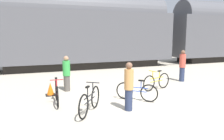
{
  "coord_description": "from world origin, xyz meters",
  "views": [
    {
      "loc": [
        -3.95,
        -7.07,
        2.5
      ],
      "look_at": [
        -0.91,
        1.09,
        1.1
      ],
      "focal_mm": 35.0,
      "sensor_mm": 36.0,
      "label": 1
    }
  ],
  "objects_px": {
    "bicycle_blue": "(137,91)",
    "person_in_green": "(67,74)",
    "bicycle_maroon": "(57,93)",
    "traffic_cone": "(50,89)",
    "bicycle_yellow": "(157,81)",
    "person_in_tan": "(129,86)",
    "freight_train": "(86,29)",
    "person_in_red": "(182,66)",
    "bicycle_black": "(90,101)"
  },
  "relations": [
    {
      "from": "traffic_cone",
      "to": "bicycle_maroon",
      "type": "bearing_deg",
      "value": -83.61
    },
    {
      "from": "person_in_red",
      "to": "traffic_cone",
      "type": "height_order",
      "value": "person_in_red"
    },
    {
      "from": "bicycle_maroon",
      "to": "freight_train",
      "type": "bearing_deg",
      "value": 69.25
    },
    {
      "from": "person_in_tan",
      "to": "traffic_cone",
      "type": "bearing_deg",
      "value": 65.68
    },
    {
      "from": "bicycle_yellow",
      "to": "person_in_green",
      "type": "distance_m",
      "value": 4.12
    },
    {
      "from": "freight_train",
      "to": "person_in_tan",
      "type": "bearing_deg",
      "value": -95.66
    },
    {
      "from": "person_in_green",
      "to": "traffic_cone",
      "type": "distance_m",
      "value": 1.06
    },
    {
      "from": "bicycle_blue",
      "to": "bicycle_yellow",
      "type": "relative_size",
      "value": 0.75
    },
    {
      "from": "freight_train",
      "to": "bicycle_yellow",
      "type": "distance_m",
      "value": 8.35
    },
    {
      "from": "person_in_tan",
      "to": "bicycle_blue",
      "type": "bearing_deg",
      "value": -13.16
    },
    {
      "from": "person_in_red",
      "to": "bicycle_yellow",
      "type": "bearing_deg",
      "value": 177.6
    },
    {
      "from": "bicycle_maroon",
      "to": "person_in_green",
      "type": "height_order",
      "value": "person_in_green"
    },
    {
      "from": "freight_train",
      "to": "person_in_green",
      "type": "height_order",
      "value": "freight_train"
    },
    {
      "from": "bicycle_black",
      "to": "person_in_red",
      "type": "relative_size",
      "value": 0.91
    },
    {
      "from": "freight_train",
      "to": "bicycle_blue",
      "type": "relative_size",
      "value": 34.65
    },
    {
      "from": "traffic_cone",
      "to": "bicycle_yellow",
      "type": "bearing_deg",
      "value": -8.78
    },
    {
      "from": "bicycle_maroon",
      "to": "bicycle_yellow",
      "type": "bearing_deg",
      "value": 5.87
    },
    {
      "from": "freight_train",
      "to": "bicycle_maroon",
      "type": "bearing_deg",
      "value": -110.75
    },
    {
      "from": "bicycle_blue",
      "to": "bicycle_maroon",
      "type": "xyz_separation_m",
      "value": [
        -2.9,
        0.74,
        0.04
      ]
    },
    {
      "from": "freight_train",
      "to": "bicycle_maroon",
      "type": "height_order",
      "value": "freight_train"
    },
    {
      "from": "bicycle_black",
      "to": "traffic_cone",
      "type": "bearing_deg",
      "value": 111.3
    },
    {
      "from": "person_in_green",
      "to": "person_in_red",
      "type": "relative_size",
      "value": 0.93
    },
    {
      "from": "person_in_tan",
      "to": "bicycle_black",
      "type": "bearing_deg",
      "value": 107.08
    },
    {
      "from": "bicycle_blue",
      "to": "bicycle_black",
      "type": "distance_m",
      "value": 2.13
    },
    {
      "from": "bicycle_yellow",
      "to": "person_in_green",
      "type": "bearing_deg",
      "value": 162.77
    },
    {
      "from": "person_in_red",
      "to": "traffic_cone",
      "type": "xyz_separation_m",
      "value": [
        -6.97,
        -0.41,
        -0.61
      ]
    },
    {
      "from": "freight_train",
      "to": "traffic_cone",
      "type": "distance_m",
      "value": 8.27
    },
    {
      "from": "bicycle_maroon",
      "to": "person_in_green",
      "type": "xyz_separation_m",
      "value": [
        0.63,
        1.68,
        0.39
      ]
    },
    {
      "from": "bicycle_blue",
      "to": "bicycle_black",
      "type": "relative_size",
      "value": 0.81
    },
    {
      "from": "bicycle_blue",
      "to": "person_in_green",
      "type": "distance_m",
      "value": 3.35
    },
    {
      "from": "bicycle_blue",
      "to": "person_in_green",
      "type": "xyz_separation_m",
      "value": [
        -2.27,
        2.42,
        0.43
      ]
    },
    {
      "from": "bicycle_black",
      "to": "bicycle_yellow",
      "type": "relative_size",
      "value": 0.92
    },
    {
      "from": "bicycle_maroon",
      "to": "person_in_red",
      "type": "height_order",
      "value": "person_in_red"
    },
    {
      "from": "freight_train",
      "to": "bicycle_black",
      "type": "bearing_deg",
      "value": -103.08
    },
    {
      "from": "person_in_red",
      "to": "person_in_green",
      "type": "bearing_deg",
      "value": 150.61
    },
    {
      "from": "bicycle_blue",
      "to": "bicycle_yellow",
      "type": "bearing_deg",
      "value": 36.44
    },
    {
      "from": "bicycle_maroon",
      "to": "person_in_red",
      "type": "distance_m",
      "value": 7.03
    },
    {
      "from": "bicycle_maroon",
      "to": "traffic_cone",
      "type": "relative_size",
      "value": 3.35
    },
    {
      "from": "bicycle_maroon",
      "to": "traffic_cone",
      "type": "distance_m",
      "value": 1.21
    },
    {
      "from": "bicycle_blue",
      "to": "traffic_cone",
      "type": "distance_m",
      "value": 3.6
    },
    {
      "from": "bicycle_blue",
      "to": "bicycle_black",
      "type": "height_order",
      "value": "bicycle_black"
    },
    {
      "from": "person_in_green",
      "to": "person_in_red",
      "type": "xyz_separation_m",
      "value": [
        6.2,
        -0.09,
        0.06
      ]
    },
    {
      "from": "bicycle_black",
      "to": "bicycle_maroon",
      "type": "bearing_deg",
      "value": 121.89
    },
    {
      "from": "freight_train",
      "to": "person_in_red",
      "type": "distance_m",
      "value": 7.93
    },
    {
      "from": "person_in_tan",
      "to": "freight_train",
      "type": "bearing_deg",
      "value": 20.97
    },
    {
      "from": "traffic_cone",
      "to": "person_in_green",
      "type": "bearing_deg",
      "value": 32.75
    },
    {
      "from": "person_in_red",
      "to": "bicycle_black",
      "type": "bearing_deg",
      "value": 178.29
    },
    {
      "from": "bicycle_maroon",
      "to": "bicycle_yellow",
      "type": "distance_m",
      "value": 4.57
    },
    {
      "from": "bicycle_yellow",
      "to": "traffic_cone",
      "type": "distance_m",
      "value": 4.73
    },
    {
      "from": "bicycle_yellow",
      "to": "person_in_red",
      "type": "height_order",
      "value": "person_in_red"
    }
  ]
}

